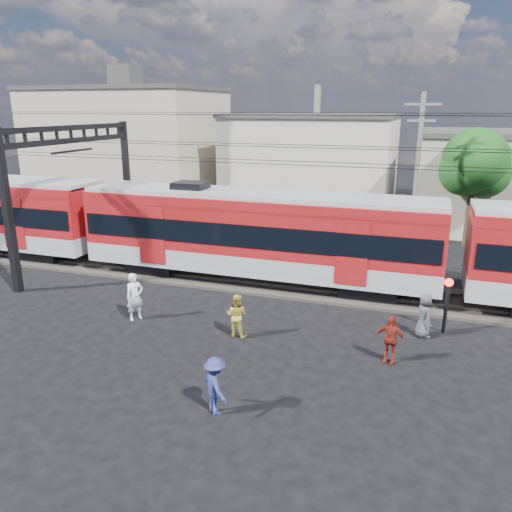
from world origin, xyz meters
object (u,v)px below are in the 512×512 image
(pedestrian_a, at_px, (135,297))
(pedestrian_c, at_px, (215,386))
(crossing_signal, at_px, (448,294))
(commuter_train, at_px, (261,232))

(pedestrian_a, height_order, pedestrian_c, pedestrian_a)
(pedestrian_a, height_order, crossing_signal, crossing_signal)
(commuter_train, distance_m, crossing_signal, 8.45)
(pedestrian_a, relative_size, crossing_signal, 0.87)
(pedestrian_c, bearing_deg, crossing_signal, -88.34)
(commuter_train, xyz_separation_m, pedestrian_c, (2.08, -10.08, -1.60))
(pedestrian_c, bearing_deg, commuter_train, -37.75)
(commuter_train, xyz_separation_m, crossing_signal, (7.87, -2.92, -0.95))
(pedestrian_c, relative_size, crossing_signal, 0.76)
(pedestrian_a, bearing_deg, pedestrian_c, -95.44)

